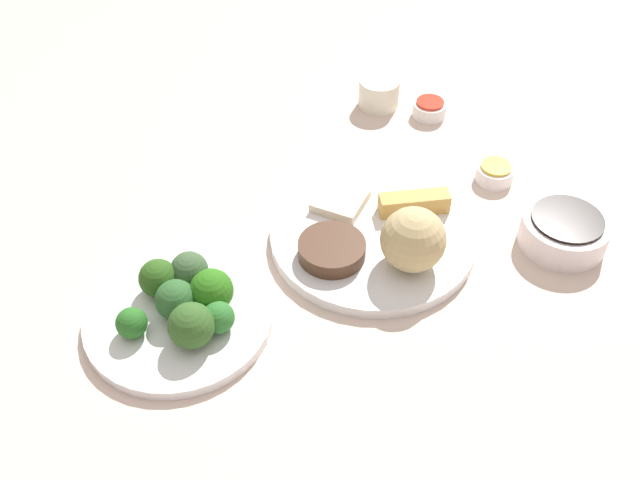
% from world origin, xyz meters
% --- Properties ---
extents(tabletop, '(2.20, 2.20, 0.02)m').
position_xyz_m(tabletop, '(0.00, 0.00, 0.01)').
color(tabletop, beige).
rests_on(tabletop, ground).
extents(main_plate, '(0.27, 0.27, 0.02)m').
position_xyz_m(main_plate, '(0.01, 0.00, 0.03)').
color(main_plate, white).
rests_on(main_plate, tabletop).
extents(rice_scoop, '(0.08, 0.08, 0.08)m').
position_xyz_m(rice_scoop, '(0.04, 0.07, 0.08)').
color(rice_scoop, tan).
rests_on(rice_scoop, main_plate).
extents(spring_roll, '(0.08, 0.09, 0.03)m').
position_xyz_m(spring_roll, '(-0.06, 0.03, 0.05)').
color(spring_roll, gold).
rests_on(spring_roll, main_plate).
extents(crab_rangoon_wonton, '(0.07, 0.07, 0.01)m').
position_xyz_m(crab_rangoon_wonton, '(-0.02, -0.06, 0.04)').
color(crab_rangoon_wonton, beige).
rests_on(crab_rangoon_wonton, main_plate).
extents(stir_fry_heap, '(0.09, 0.09, 0.02)m').
position_xyz_m(stir_fry_heap, '(0.07, -0.03, 0.05)').
color(stir_fry_heap, '#4E3120').
rests_on(stir_fry_heap, main_plate).
extents(broccoli_plate, '(0.22, 0.22, 0.01)m').
position_xyz_m(broccoli_plate, '(0.25, -0.14, 0.03)').
color(broccoli_plate, white).
rests_on(broccoli_plate, tabletop).
extents(broccoli_floret_0, '(0.05, 0.05, 0.05)m').
position_xyz_m(broccoli_floret_0, '(0.24, -0.14, 0.06)').
color(broccoli_floret_0, '#2F622E').
rests_on(broccoli_floret_0, broccoli_plate).
extents(broccoli_floret_1, '(0.05, 0.05, 0.05)m').
position_xyz_m(broccoli_floret_1, '(0.27, -0.10, 0.06)').
color(broccoli_floret_1, '#345F26').
rests_on(broccoli_floret_1, broccoli_plate).
extents(broccoli_floret_2, '(0.05, 0.05, 0.05)m').
position_xyz_m(broccoli_floret_2, '(0.23, -0.18, 0.06)').
color(broccoli_floret_2, '#2D5B1C').
rests_on(broccoli_floret_2, broccoli_plate).
extents(broccoli_floret_3, '(0.04, 0.04, 0.04)m').
position_xyz_m(broccoli_floret_3, '(0.29, -0.16, 0.05)').
color(broccoli_floret_3, '#296B24').
rests_on(broccoli_floret_3, broccoli_plate).
extents(broccoli_floret_4, '(0.05, 0.05, 0.05)m').
position_xyz_m(broccoli_floret_4, '(0.21, -0.11, 0.06)').
color(broccoli_floret_4, '#2E7419').
rests_on(broccoli_floret_4, broccoli_plate).
extents(broccoli_floret_5, '(0.04, 0.04, 0.04)m').
position_xyz_m(broccoli_floret_5, '(0.24, -0.08, 0.05)').
color(broccoli_floret_5, '#2E732E').
rests_on(broccoli_floret_5, broccoli_plate).
extents(broccoli_floret_6, '(0.05, 0.05, 0.05)m').
position_xyz_m(broccoli_floret_6, '(0.20, -0.15, 0.06)').
color(broccoli_floret_6, '#3D5C37').
rests_on(broccoli_floret_6, broccoli_plate).
extents(soy_sauce_bowl, '(0.11, 0.11, 0.04)m').
position_xyz_m(soy_sauce_bowl, '(-0.11, 0.22, 0.04)').
color(soy_sauce_bowl, white).
rests_on(soy_sauce_bowl, tabletop).
extents(soy_sauce_bowl_liquid, '(0.09, 0.09, 0.00)m').
position_xyz_m(soy_sauce_bowl_liquid, '(-0.11, 0.22, 0.06)').
color(soy_sauce_bowl_liquid, black).
rests_on(soy_sauce_bowl_liquid, soy_sauce_bowl).
extents(sauce_ramekin_sweet_and_sour, '(0.05, 0.05, 0.02)m').
position_xyz_m(sauce_ramekin_sweet_and_sour, '(-0.30, -0.05, 0.03)').
color(sauce_ramekin_sweet_and_sour, white).
rests_on(sauce_ramekin_sweet_and_sour, tabletop).
extents(sauce_ramekin_sweet_and_sour_liquid, '(0.04, 0.04, 0.00)m').
position_xyz_m(sauce_ramekin_sweet_and_sour_liquid, '(-0.30, -0.05, 0.04)').
color(sauce_ramekin_sweet_and_sour_liquid, red).
rests_on(sauce_ramekin_sweet_and_sour_liquid, sauce_ramekin_sweet_and_sour).
extents(sauce_ramekin_hot_mustard, '(0.05, 0.05, 0.02)m').
position_xyz_m(sauce_ramekin_hot_mustard, '(-0.19, 0.10, 0.03)').
color(sauce_ramekin_hot_mustard, white).
rests_on(sauce_ramekin_hot_mustard, tabletop).
extents(sauce_ramekin_hot_mustard_liquid, '(0.04, 0.04, 0.00)m').
position_xyz_m(sauce_ramekin_hot_mustard_liquid, '(-0.19, 0.10, 0.04)').
color(sauce_ramekin_hot_mustard_liquid, yellow).
rests_on(sauce_ramekin_hot_mustard_liquid, sauce_ramekin_hot_mustard).
extents(teacup, '(0.07, 0.07, 0.05)m').
position_xyz_m(teacup, '(-0.28, -0.13, 0.04)').
color(teacup, white).
rests_on(teacup, tabletop).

